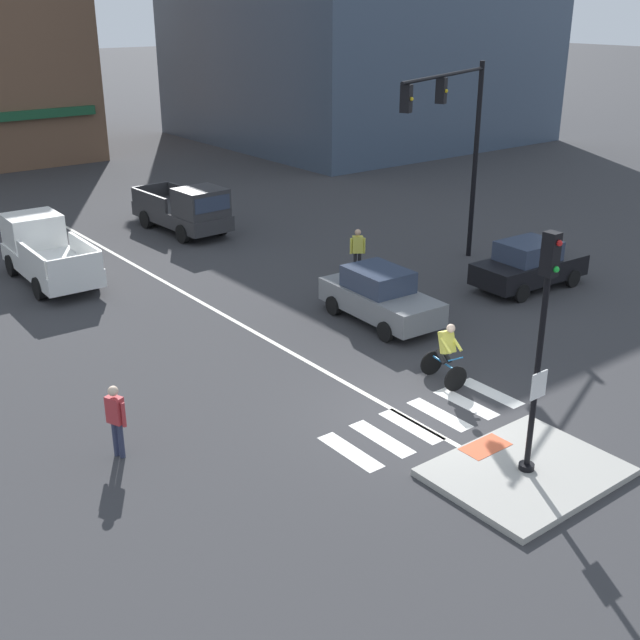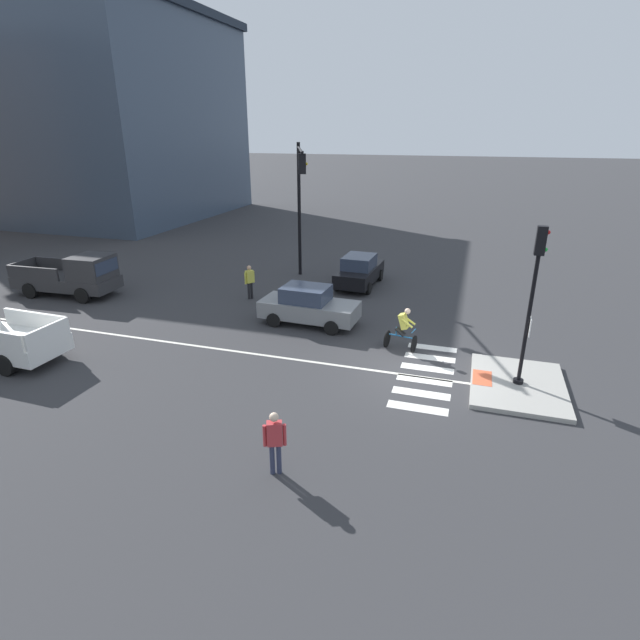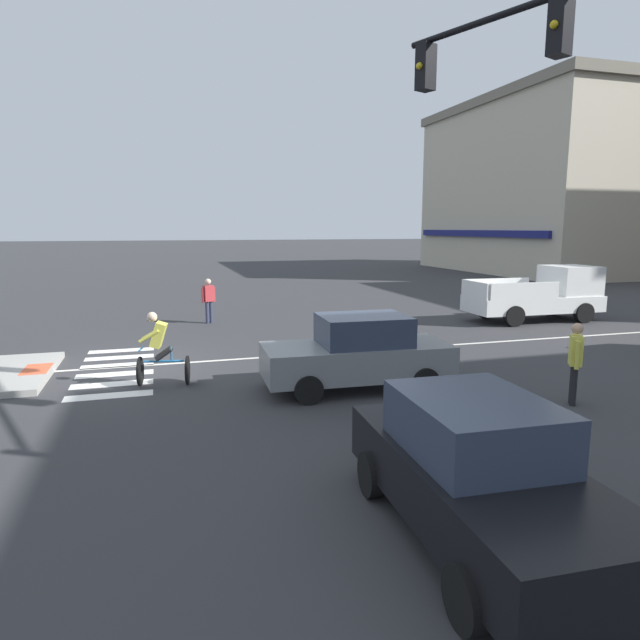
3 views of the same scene
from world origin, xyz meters
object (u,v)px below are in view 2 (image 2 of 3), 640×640
Objects in this scene: pickup_truck_charcoal_eastbound_distant at (74,276)px; cyclist at (403,328)px; car_black_cross_right at (359,271)px; car_grey_eastbound_mid at (308,306)px; signal_pole at (533,293)px; pedestrian_at_curb_left at (275,438)px; pedestrian_waiting_far_side at (250,279)px; traffic_light_mast at (300,188)px.

pickup_truck_charcoal_eastbound_distant reaches higher than cyclist.
car_grey_eastbound_mid is at bearing 172.43° from car_black_cross_right.
signal_pole is 3.00× the size of pedestrian_at_curb_left.
car_grey_eastbound_mid is 2.50× the size of pedestrian_waiting_far_side.
car_black_cross_right is at bearing -76.75° from traffic_light_mast.
cyclist is at bearing -95.90° from pickup_truck_charcoal_eastbound_distant.
traffic_light_mast is 4.26× the size of pedestrian_at_curb_left.
car_grey_eastbound_mid is 6.04m from car_black_cross_right.
pickup_truck_charcoal_eastbound_distant is 3.09× the size of cyclist.
pedestrian_at_curb_left is at bearing -152.54° from pedestrian_waiting_far_side.
traffic_light_mast is 4.23× the size of cyclist.
signal_pole is at bearing -114.87° from pedestrian_waiting_far_side.
traffic_light_mast is (8.53, 10.38, 1.82)m from signal_pole.
signal_pole is 3.00× the size of pedestrian_waiting_far_side.
car_grey_eastbound_mid is 2.48× the size of cyclist.
pickup_truck_charcoal_eastbound_distant is (-5.11, 10.03, -4.00)m from traffic_light_mast.
traffic_light_mast reaches higher than cyclist.
traffic_light_mast reaches higher than car_grey_eastbound_mid.
car_grey_eastbound_mid is at bearing 14.06° from pedestrian_at_curb_left.
pedestrian_waiting_far_side is (2.11, -8.46, 0.00)m from pickup_truck_charcoal_eastbound_distant.
car_grey_eastbound_mid is 0.80× the size of pickup_truck_charcoal_eastbound_distant.
pickup_truck_charcoal_eastbound_distant is 17.55m from pedestrian_at_curb_left.
car_black_cross_right is (5.99, -0.80, 0.00)m from car_grey_eastbound_mid.
signal_pole is 13.56m from traffic_light_mast.
car_black_cross_right is 2.50× the size of pedestrian_at_curb_left.
signal_pole reaches higher than cyclist.
cyclist is (-1.70, -16.41, -0.11)m from pickup_truck_charcoal_eastbound_distant.
car_grey_eastbound_mid is at bearing 68.36° from signal_pole.
pickup_truck_charcoal_eastbound_distant is (0.18, 12.22, 0.17)m from car_grey_eastbound_mid.
cyclist is (-6.80, -6.38, -4.11)m from traffic_light_mast.
pickup_truck_charcoal_eastbound_distant reaches higher than car_black_cross_right.
car_black_cross_right is at bearing 24.33° from cyclist.
pedestrian_waiting_far_side is at bearing 27.46° from pedestrian_at_curb_left.
traffic_light_mast is at bearing 43.17° from cyclist.
signal_pole is 8.83m from pedestrian_at_curb_left.
pickup_truck_charcoal_eastbound_distant reaches higher than pedestrian_waiting_far_side.
pedestrian_waiting_far_side is at bearing 129.07° from car_black_cross_right.
traffic_light_mast is at bearing 50.57° from signal_pole.
pickup_truck_charcoal_eastbound_distant is at bearing 104.01° from pedestrian_waiting_far_side.
pickup_truck_charcoal_eastbound_distant reaches higher than pedestrian_at_curb_left.
pedestrian_at_curb_left reaches higher than car_grey_eastbound_mid.
car_grey_eastbound_mid is 4.41m from pedestrian_waiting_far_side.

